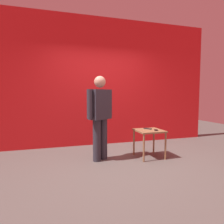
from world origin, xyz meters
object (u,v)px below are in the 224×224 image
Objects in this scene: standing_person at (100,114)px; tv_remote at (148,129)px; cell_phone at (156,130)px; side_table at (149,134)px.

standing_person reaches higher than tv_remote.
cell_phone is (1.11, -0.21, -0.35)m from standing_person.
side_table is at bearing -7.37° from standing_person.
tv_remote is (1.01, -0.03, -0.34)m from standing_person.
side_table is at bearing -131.73° from tv_remote.
standing_person is 9.65× the size of tv_remote.
tv_remote is (-0.09, 0.18, 0.01)m from cell_phone.
cell_phone is at bearing -38.48° from side_table.
side_table is 3.33× the size of tv_remote.
standing_person reaches higher than cell_phone.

